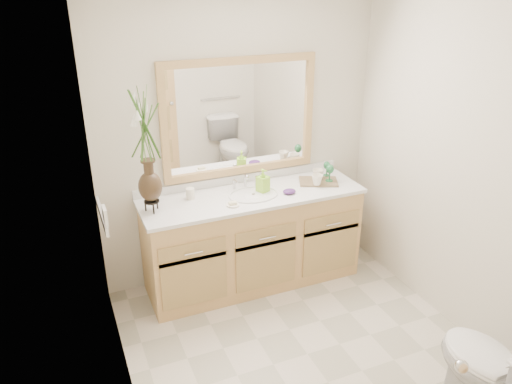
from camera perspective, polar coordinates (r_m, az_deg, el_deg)
name	(u,v)px	position (r m, az deg, el deg)	size (l,w,h in m)	color
floor	(307,354)	(3.75, 5.89, -17.94)	(2.60, 2.60, 0.00)	beige
wall_back	(239,141)	(4.18, -1.92, 5.87)	(2.40, 0.02, 2.40)	silver
wall_front	(477,329)	(2.22, 23.89, -14.13)	(2.40, 0.02, 2.40)	silver
wall_left	(116,238)	(2.75, -15.68, -5.12)	(0.02, 2.60, 2.40)	silver
wall_right	(466,173)	(3.79, 22.88, 1.99)	(0.02, 2.60, 2.40)	silver
vanity	(253,240)	(4.26, -0.38, -5.53)	(1.80, 0.55, 0.80)	tan
counter	(253,196)	(4.07, -0.40, -0.43)	(1.84, 0.57, 0.03)	white
sink	(253,201)	(4.07, -0.30, -1.03)	(0.38, 0.34, 0.23)	white
mirror	(240,118)	(4.10, -1.85, 8.51)	(1.32, 0.04, 0.97)	white
switch_plate	(105,216)	(3.53, -16.89, -2.59)	(0.02, 0.12, 0.12)	white
toilet	(493,374)	(3.35, 25.48, -18.28)	(0.42, 0.75, 0.74)	white
flower_vase	(146,138)	(3.65, -12.49, 6.06)	(0.21, 0.21, 0.85)	black
tumbler	(190,194)	(4.00, -7.53, -0.17)	(0.07, 0.07, 0.09)	white
soap_dish	(233,205)	(3.86, -2.68, -1.44)	(0.10, 0.10, 0.03)	white
soap_bottle	(263,181)	(4.09, 0.79, 1.21)	(0.08, 0.08, 0.17)	#9BE435
purple_dish	(289,191)	(4.08, 3.83, 0.07)	(0.11, 0.09, 0.04)	#4A2268
tray	(318,182)	(4.32, 7.13, 1.20)	(0.32, 0.22, 0.02)	brown
mug_left	(317,179)	(4.22, 7.00, 1.45)	(0.09, 0.09, 0.09)	white
mug_right	(318,174)	(4.33, 7.11, 2.05)	(0.10, 0.09, 0.10)	white
goblet_front	(330,170)	(4.29, 8.44, 2.51)	(0.07, 0.07, 0.15)	#25713F
goblet_back	(327,166)	(4.41, 8.09, 2.95)	(0.06, 0.06, 0.13)	#25713F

